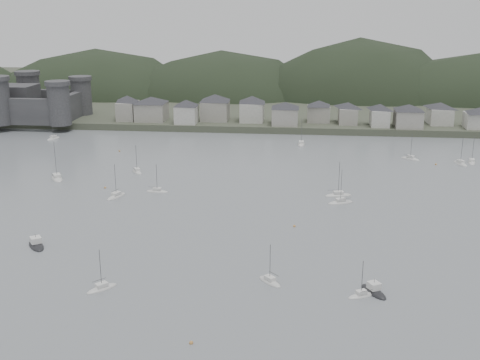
# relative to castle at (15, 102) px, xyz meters

# --- Properties ---
(ground) EXTENTS (900.00, 900.00, 0.00)m
(ground) POSITION_rel_castle_xyz_m (120.00, -179.80, -10.96)
(ground) COLOR slate
(ground) RESTS_ON ground
(far_shore_land) EXTENTS (900.00, 250.00, 3.00)m
(far_shore_land) POSITION_rel_castle_xyz_m (120.00, 115.20, -9.46)
(far_shore_land) COLOR #383D2D
(far_shore_land) RESTS_ON ground
(forested_ridge) EXTENTS (851.55, 103.94, 102.57)m
(forested_ridge) POSITION_rel_castle_xyz_m (124.83, 89.60, -22.25)
(forested_ridge) COLOR black
(forested_ridge) RESTS_ON ground
(castle) EXTENTS (66.00, 43.00, 20.00)m
(castle) POSITION_rel_castle_xyz_m (0.00, 0.00, 0.00)
(castle) COLOR #343437
(castle) RESTS_ON far_shore_land
(waterfront_town) EXTENTS (451.48, 28.46, 12.92)m
(waterfront_town) POSITION_rel_castle_xyz_m (170.59, 3.54, -2.30)
(waterfront_town) COLOR gray
(waterfront_town) RESTS_ON far_shore_land
(sailboat_lead) EXTENTS (6.12, 4.51, 8.16)m
(sailboat_lead) POSITION_rel_castle_xyz_m (150.29, -163.51, -10.77)
(sailboat_lead) COLOR beige
(sailboat_lead) RESTS_ON ground
(moored_fleet) EXTENTS (249.19, 171.87, 13.68)m
(moored_fleet) POSITION_rel_castle_xyz_m (110.30, -106.06, -10.79)
(moored_fleet) COLOR beige
(moored_fleet) RESTS_ON ground
(motor_launch_near) EXTENTS (6.14, 7.86, 3.81)m
(motor_launch_near) POSITION_rel_castle_xyz_m (152.91, -161.60, -10.67)
(motor_launch_near) COLOR black
(motor_launch_near) RESTS_ON ground
(motor_launch_far) EXTENTS (7.47, 8.56, 4.00)m
(motor_launch_far) POSITION_rel_castle_xyz_m (75.27, -145.61, -10.68)
(motor_launch_far) COLOR black
(motor_launch_far) RESTS_ON ground
(mooring_buoys) EXTENTS (138.97, 149.38, 0.70)m
(mooring_buoys) POSITION_rel_castle_xyz_m (133.34, -120.01, -10.81)
(mooring_buoys) COLOR #BF843F
(mooring_buoys) RESTS_ON ground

